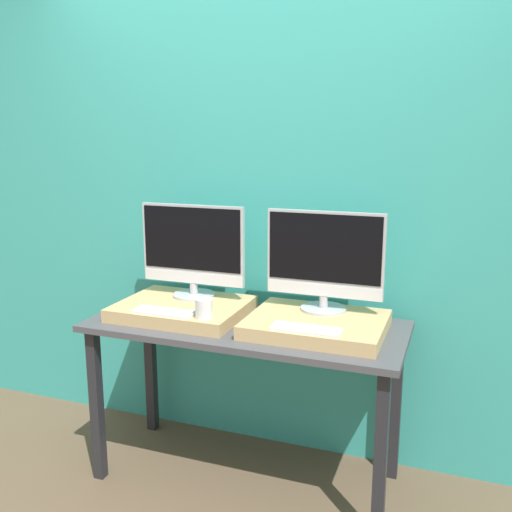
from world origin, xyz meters
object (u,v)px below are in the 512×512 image
Objects in this scene: keyboard_left at (164,312)px; keyboard_right at (306,329)px; mug at (204,309)px; monitor_right at (325,259)px; monitor_left at (193,249)px.

keyboard_left and keyboard_right have the same top height.
monitor_right is at bearing 32.77° from mug.
mug reaches higher than keyboard_left.
mug is 0.30× the size of keyboard_right.
monitor_left and monitor_right have the same top height.
monitor_left is 0.41m from mug.
monitor_left is 1.85× the size of keyboard_left.
monitor_right reaches higher than mug.
monitor_right is 0.38m from keyboard_right.
monitor_right reaches higher than keyboard_right.
keyboard_left is 0.77m from monitor_right.
monitor_left is 0.67m from monitor_right.
monitor_right is at bearing 90.00° from keyboard_right.
monitor_left is 0.38m from keyboard_left.
keyboard_left is 0.54× the size of monitor_right.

